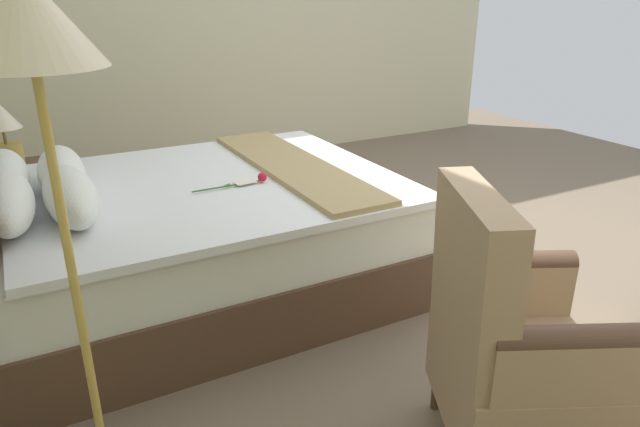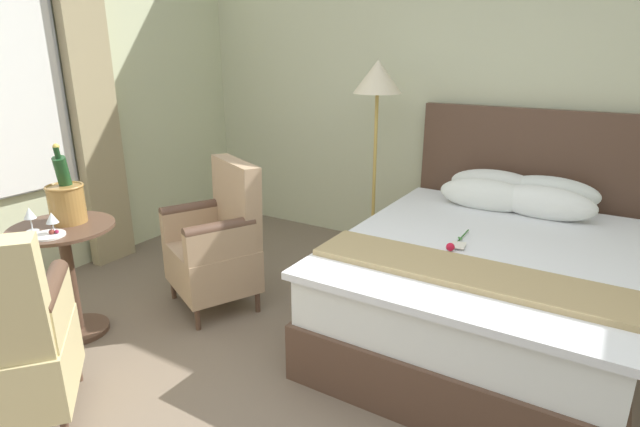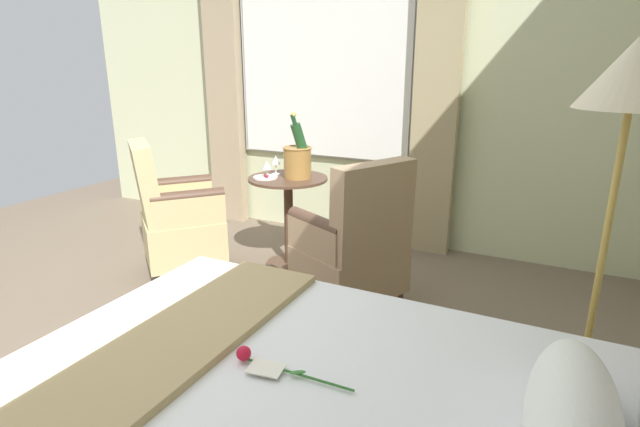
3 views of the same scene
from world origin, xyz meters
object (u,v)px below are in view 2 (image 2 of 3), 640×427
object	(u,v)px
wine_glass_near_bucket	(30,215)
floor_lamp_brass	(377,91)
bed	(490,274)
champagne_bucket	(66,199)
wine_glass_near_edge	(52,220)
armchair_by_window	(217,244)
snack_plate	(49,235)
armchair_facing_bed	(0,347)
side_table_round	(69,270)

from	to	relation	value
wine_glass_near_bucket	floor_lamp_brass	bearing A→B (deg)	62.21
bed	champagne_bucket	bearing A→B (deg)	-148.71
wine_glass_near_edge	bed	bearing A→B (deg)	36.38
wine_glass_near_edge	armchair_by_window	bearing A→B (deg)	65.35
armchair_by_window	snack_plate	bearing A→B (deg)	-114.93
armchair_facing_bed	floor_lamp_brass	bearing A→B (deg)	78.01
side_table_round	armchair_by_window	bearing A→B (deg)	56.02
wine_glass_near_edge	snack_plate	bearing A→B (deg)	-125.22
bed	champagne_bucket	distance (m)	2.66
bed	snack_plate	bearing A→B (deg)	-143.43
champagne_bucket	wine_glass_near_bucket	distance (m)	0.22
champagne_bucket	snack_plate	distance (m)	0.28
bed	armchair_by_window	distance (m)	1.81
armchair_facing_bed	snack_plate	bearing A→B (deg)	127.82
wine_glass_near_bucket	wine_glass_near_edge	distance (m)	0.17
floor_lamp_brass	armchair_facing_bed	xyz separation A→B (m)	(-0.58, -2.71, -0.98)
wine_glass_near_bucket	champagne_bucket	bearing A→B (deg)	81.49
wine_glass_near_bucket	side_table_round	bearing A→B (deg)	67.36
side_table_round	wine_glass_near_bucket	bearing A→B (deg)	-112.64
wine_glass_near_edge	armchair_by_window	distance (m)	1.03
side_table_round	bed	bearing A→B (deg)	32.96
wine_glass_near_edge	snack_plate	xyz separation A→B (m)	(-0.02, -0.02, -0.09)
floor_lamp_brass	wine_glass_near_bucket	world-z (taller)	floor_lamp_brass
champagne_bucket	snack_plate	world-z (taller)	champagne_bucket
bed	wine_glass_near_bucket	bearing A→B (deg)	-145.28
champagne_bucket	wine_glass_near_bucket	xyz separation A→B (m)	(-0.03, -0.21, -0.05)
floor_lamp_brass	wine_glass_near_edge	xyz separation A→B (m)	(-0.98, -2.15, -0.60)
side_table_round	armchair_facing_bed	world-z (taller)	armchair_facing_bed
floor_lamp_brass	armchair_by_window	bearing A→B (deg)	-114.24
floor_lamp_brass	wine_glass_near_bucket	xyz separation A→B (m)	(-1.15, -2.18, -0.59)
side_table_round	champagne_bucket	size ratio (longest dim) A/B	1.47
bed	snack_plate	world-z (taller)	bed
wine_glass_near_edge	snack_plate	world-z (taller)	wine_glass_near_edge
wine_glass_near_bucket	snack_plate	xyz separation A→B (m)	(0.16, 0.01, -0.09)
champagne_bucket	snack_plate	xyz separation A→B (m)	(0.12, -0.21, -0.14)
bed	wine_glass_near_bucket	world-z (taller)	bed
wine_glass_near_bucket	wine_glass_near_edge	size ratio (longest dim) A/B	1.07
bed	floor_lamp_brass	size ratio (longest dim) A/B	1.30
armchair_by_window	floor_lamp_brass	bearing A→B (deg)	65.76
bed	champagne_bucket	size ratio (longest dim) A/B	4.38
floor_lamp_brass	wine_glass_near_bucket	distance (m)	2.53
champagne_bucket	armchair_by_window	xyz separation A→B (m)	(0.54, 0.69, -0.41)
wine_glass_near_bucket	wine_glass_near_edge	xyz separation A→B (m)	(0.17, 0.03, -0.01)
wine_glass_near_edge	armchair_facing_bed	size ratio (longest dim) A/B	0.13
side_table_round	wine_glass_near_edge	distance (m)	0.41
armchair_facing_bed	armchair_by_window	bearing A→B (deg)	89.92
armchair_by_window	bed	bearing A→B (deg)	21.42
snack_plate	side_table_round	bearing A→B (deg)	126.64
wine_glass_near_bucket	snack_plate	distance (m)	0.18
champagne_bucket	wine_glass_near_bucket	size ratio (longest dim) A/B	3.36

